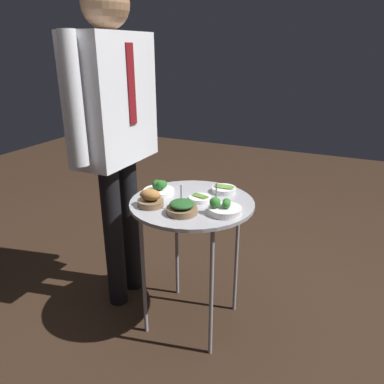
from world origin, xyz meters
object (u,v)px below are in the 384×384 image
Objects in this scene: bowl_asparagus_front_left at (200,198)px; bowl_spinach_mid_left at (182,208)px; waiter_figure at (114,116)px; serving_cart at (192,212)px; bowl_broccoli_back_left at (224,208)px; bowl_broccoli_near_rim at (159,189)px; bowl_asparagus_front_center at (224,189)px; bowl_roast_mid_right at (151,199)px.

bowl_spinach_mid_left is at bearing 175.49° from bowl_asparagus_front_left.
bowl_asparagus_front_left is 0.64m from waiter_figure.
bowl_asparagus_front_left is 0.78× the size of bowl_spinach_mid_left.
serving_cart is 4.72× the size of bowl_broccoli_back_left.
bowl_broccoli_back_left is at bearing -102.47° from bowl_broccoli_near_rim.
bowl_roast_mid_right is (-0.33, 0.26, 0.02)m from bowl_asparagus_front_center.
bowl_broccoli_back_left reaches higher than bowl_asparagus_front_left.
waiter_figure is at bearing 102.91° from bowl_asparagus_front_center.
bowl_asparagus_front_center is (0.17, -0.07, 0.00)m from bowl_asparagus_front_left.
bowl_broccoli_near_rim reaches higher than serving_cart.
bowl_spinach_mid_left is at bearing -112.47° from waiter_figure.
bowl_spinach_mid_left is (-0.17, -0.22, 0.00)m from bowl_broccoli_near_rim.
bowl_spinach_mid_left reaches higher than bowl_roast_mid_right.
serving_cart is 0.22m from bowl_broccoli_near_rim.
bowl_roast_mid_right is at bearing 129.98° from bowl_asparagus_front_left.
bowl_spinach_mid_left reaches higher than bowl_broccoli_near_rim.
bowl_broccoli_near_rim is 0.09× the size of waiter_figure.
bowl_asparagus_front_center is at bearing -38.54° from bowl_roast_mid_right.
bowl_asparagus_front_left is 0.18m from bowl_asparagus_front_center.
bowl_spinach_mid_left is at bearing -127.68° from bowl_broccoli_near_rim.
bowl_roast_mid_right is at bearing -120.60° from waiter_figure.
bowl_roast_mid_right is (-0.16, 0.19, 0.02)m from bowl_asparagus_front_left.
bowl_broccoli_back_left is (0.08, -0.18, -0.00)m from bowl_spinach_mid_left.
bowl_spinach_mid_left is 0.65m from waiter_figure.
waiter_figure is at bearing 83.59° from serving_cart.
bowl_broccoli_near_rim is at bearing 77.53° from bowl_broccoli_back_left.
bowl_broccoli_near_rim is (-0.01, 0.23, 0.01)m from bowl_asparagus_front_left.
bowl_broccoli_near_rim is at bearing 120.18° from bowl_asparagus_front_center.
bowl_asparagus_front_left is 0.25m from bowl_roast_mid_right.
bowl_broccoli_back_left is 0.78m from waiter_figure.
bowl_asparagus_front_left is at bearing -87.71° from bowl_broccoli_near_rim.
bowl_asparagus_front_left is at bearing -50.02° from bowl_roast_mid_right.
waiter_figure is (0.21, 0.50, 0.36)m from bowl_spinach_mid_left.
bowl_broccoli_near_rim is 0.35m from bowl_asparagus_front_center.
waiter_figure is (-0.13, 0.59, 0.37)m from bowl_asparagus_front_center.
bowl_roast_mid_right is at bearing 141.46° from bowl_asparagus_front_center.
bowl_asparagus_front_left is at bearing -54.96° from serving_cart.
serving_cart is 0.23m from bowl_roast_mid_right.
bowl_spinach_mid_left is 1.13× the size of bowl_roast_mid_right.
bowl_asparagus_front_left is 0.18m from bowl_spinach_mid_left.
serving_cart is at bearing 125.04° from bowl_asparagus_front_left.
serving_cart is 5.05× the size of bowl_spinach_mid_left.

